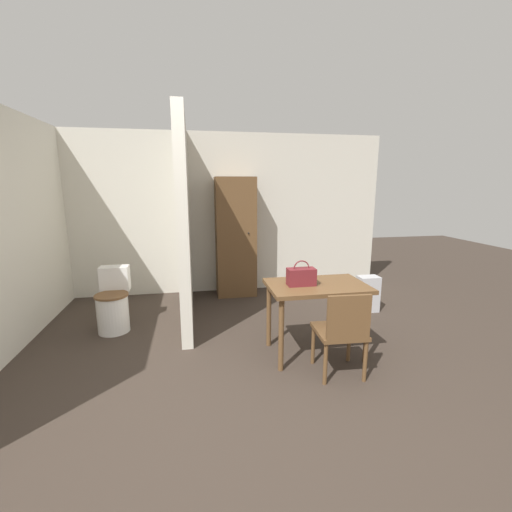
% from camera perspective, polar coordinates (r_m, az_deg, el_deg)
% --- Properties ---
extents(ground_plane, '(16.00, 16.00, 0.00)m').
position_cam_1_polar(ground_plane, '(2.81, -0.56, -25.88)').
color(ground_plane, '#382D26').
extents(wall_back, '(5.41, 0.12, 2.50)m').
position_cam_1_polar(wall_back, '(5.53, -6.63, 6.96)').
color(wall_back, beige).
rests_on(wall_back, ground_plane).
extents(wall_left, '(0.12, 4.25, 2.50)m').
position_cam_1_polar(wall_left, '(4.28, -36.70, 3.25)').
color(wall_left, beige).
rests_on(wall_left, ground_plane).
extents(partition_wall, '(0.12, 2.02, 2.50)m').
position_cam_1_polar(partition_wall, '(4.45, -11.84, 5.61)').
color(partition_wall, beige).
rests_on(partition_wall, ground_plane).
extents(dining_table, '(0.98, 0.64, 0.75)m').
position_cam_1_polar(dining_table, '(3.49, 10.07, -6.23)').
color(dining_table, brown).
rests_on(dining_table, ground_plane).
extents(wooden_chair, '(0.45, 0.45, 0.81)m').
position_cam_1_polar(wooden_chair, '(3.20, 14.15, -11.89)').
color(wooden_chair, brown).
rests_on(wooden_chair, ground_plane).
extents(toilet, '(0.38, 0.53, 0.74)m').
position_cam_1_polar(toilet, '(4.44, -22.68, -7.47)').
color(toilet, white).
rests_on(toilet, ground_plane).
extents(handbag, '(0.27, 0.14, 0.25)m').
position_cam_1_polar(handbag, '(3.38, 7.55, -3.40)').
color(handbag, maroon).
rests_on(handbag, dining_table).
extents(wooden_cabinet, '(0.60, 0.45, 1.83)m').
position_cam_1_polar(wooden_cabinet, '(5.31, -3.43, 3.15)').
color(wooden_cabinet, brown).
rests_on(wooden_cabinet, ground_plane).
extents(space_heater, '(0.28, 0.19, 0.49)m').
position_cam_1_polar(space_heater, '(4.96, 18.12, -6.00)').
color(space_heater, '#BCBCC1').
rests_on(space_heater, ground_plane).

